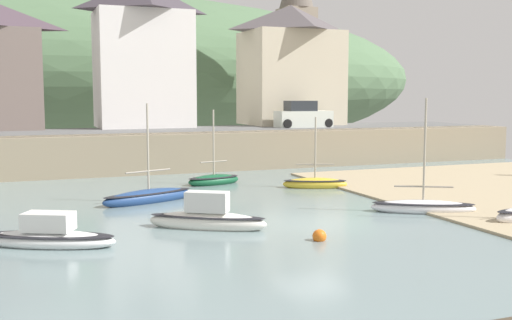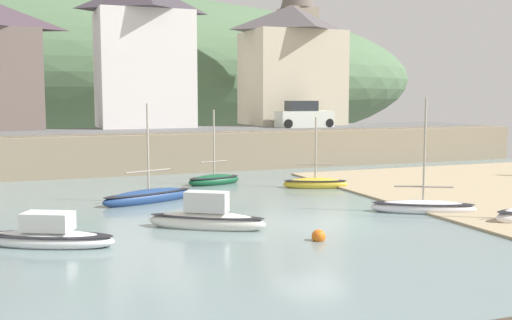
{
  "view_description": "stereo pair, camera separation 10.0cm",
  "coord_description": "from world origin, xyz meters",
  "views": [
    {
      "loc": [
        -10.13,
        -20.47,
        4.81
      ],
      "look_at": [
        -0.2,
        5.32,
        1.86
      ],
      "focal_mm": 43.16,
      "sensor_mm": 36.0,
      "label": 1
    },
    {
      "loc": [
        -10.04,
        -20.51,
        4.81
      ],
      "look_at": [
        -0.2,
        5.32,
        1.86
      ],
      "focal_mm": 43.16,
      "sensor_mm": 36.0,
      "label": 2
    }
  ],
  "objects": [
    {
      "name": "quay_seawall",
      "position": [
        0.0,
        17.5,
        1.36
      ],
      "size": [
        48.0,
        9.4,
        2.4
      ],
      "color": "gray",
      "rests_on": "ground"
    },
    {
      "name": "parked_car_by_wall",
      "position": [
        9.42,
        20.7,
        3.2
      ],
      "size": [
        4.15,
        1.82,
        1.95
      ],
      "rotation": [
        0.0,
        0.0,
        -0.03
      ],
      "color": "silver",
      "rests_on": "ground"
    },
    {
      "name": "sailboat_nearest_shore",
      "position": [
        -3.95,
        0.49,
        0.37
      ],
      "size": [
        4.19,
        3.16,
        1.52
      ],
      "rotation": [
        0.0,
        0.0,
        -0.57
      ],
      "color": "white",
      "rests_on": "ground"
    },
    {
      "name": "waterfront_building_right",
      "position": [
        10.44,
        25.2,
        7.23
      ],
      "size": [
        7.55,
        6.16,
        9.51
      ],
      "color": "beige",
      "rests_on": "ground"
    },
    {
      "name": "hillside_backdrop",
      "position": [
        -0.46,
        55.2,
        6.73
      ],
      "size": [
        80.0,
        44.0,
        19.22
      ],
      "color": "#52724E",
      "rests_on": "ground"
    },
    {
      "name": "waterfront_building_centre",
      "position": [
        -1.48,
        25.2,
        7.84
      ],
      "size": [
        7.03,
        5.37,
        10.69
      ],
      "color": "white",
      "rests_on": "ground"
    },
    {
      "name": "church_with_spire",
      "position": [
        12.77,
        29.2,
        10.42
      ],
      "size": [
        3.0,
        3.0,
        15.53
      ],
      "color": "gray",
      "rests_on": "ground"
    },
    {
      "name": "sailboat_tall_mast",
      "position": [
        -4.85,
        6.65,
        0.26
      ],
      "size": [
        4.65,
        2.59,
        4.59
      ],
      "rotation": [
        0.0,
        0.0,
        0.36
      ],
      "color": "navy",
      "rests_on": "ground"
    },
    {
      "name": "motorboat_with_cabin",
      "position": [
        4.05,
        7.84,
        0.24
      ],
      "size": [
        3.46,
        2.11,
        3.81
      ],
      "rotation": [
        0.0,
        0.0,
        -0.37
      ],
      "color": "gold",
      "rests_on": "ground"
    },
    {
      "name": "sailboat_white_hull",
      "position": [
        5.18,
        0.24,
        0.23
      ],
      "size": [
        4.24,
        2.96,
        4.82
      ],
      "rotation": [
        0.0,
        0.0,
        -0.49
      ],
      "color": "white",
      "rests_on": "ground"
    },
    {
      "name": "mooring_buoy",
      "position": [
        -1.01,
        -2.62,
        0.14
      ],
      "size": [
        0.47,
        0.47,
        0.47
      ],
      "color": "orange",
      "rests_on": "ground"
    },
    {
      "name": "sailboat_blue_trim",
      "position": [
        -0.47,
        10.98,
        0.23
      ],
      "size": [
        3.24,
        1.88,
        4.15
      ],
      "rotation": [
        0.0,
        0.0,
        0.23
      ],
      "color": "#155431",
      "rests_on": "ground"
    },
    {
      "name": "sailboat_far_left",
      "position": [
        -9.39,
        -0.16,
        0.3
      ],
      "size": [
        4.47,
        3.1,
        1.22
      ],
      "rotation": [
        0.0,
        0.0,
        -0.47
      ],
      "color": "white",
      "rests_on": "ground"
    }
  ]
}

